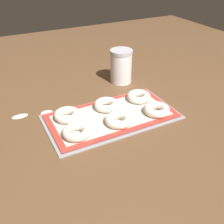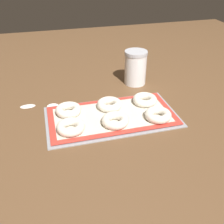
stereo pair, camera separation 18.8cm
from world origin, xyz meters
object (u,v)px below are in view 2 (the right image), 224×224
object	(u,v)px
baking_tray	(112,117)
flour_canister	(135,67)
bagel_front_center	(115,120)
bagel_front_right	(158,115)
bagel_front_left	(71,127)
bagel_back_right	(145,100)
bagel_back_center	(109,104)
bagel_back_left	(68,110)

from	to	relation	value
baking_tray	flour_canister	world-z (taller)	flour_canister
bagel_front_center	bagel_front_right	bearing A→B (deg)	-1.89
baking_tray	bagel_front_right	world-z (taller)	bagel_front_right
bagel_front_right	flour_canister	distance (m)	0.35
bagel_front_left	bagel_front_center	size ratio (longest dim) A/B	1.00
bagel_front_left	bagel_front_right	world-z (taller)	same
baking_tray	bagel_front_right	bearing A→B (deg)	-21.56
bagel_front_center	flour_canister	xyz separation A→B (m)	(0.20, 0.34, 0.06)
bagel_front_center	baking_tray	bearing A→B (deg)	86.54
baking_tray	bagel_back_right	size ratio (longest dim) A/B	5.01
bagel_front_right	bagel_back_center	distance (m)	0.21
bagel_back_left	flour_canister	size ratio (longest dim) A/B	0.63
bagel_front_left	bagel_front_center	xyz separation A→B (m)	(0.17, -0.00, 0.00)
bagel_front_center	bagel_front_right	distance (m)	0.17
baking_tray	bagel_front_right	xyz separation A→B (m)	(0.17, -0.07, 0.02)
bagel_front_right	bagel_back_center	world-z (taller)	same
bagel_front_left	bagel_front_center	world-z (taller)	same
bagel_back_left	bagel_back_right	size ratio (longest dim) A/B	1.00
bagel_front_center	bagel_back_right	size ratio (longest dim) A/B	1.00
bagel_front_left	flour_canister	xyz separation A→B (m)	(0.37, 0.34, 0.06)
bagel_back_right	bagel_front_center	bearing A→B (deg)	-144.16
bagel_front_left	baking_tray	bearing A→B (deg)	19.17
bagel_front_left	bagel_front_right	size ratio (longest dim) A/B	1.00
bagel_front_left	flour_canister	size ratio (longest dim) A/B	0.63
bagel_front_right	flour_canister	world-z (taller)	flour_canister
bagel_back_left	bagel_back_center	bearing A→B (deg)	-0.10
bagel_back_left	bagel_back_right	world-z (taller)	same
bagel_front_center	bagel_back_left	xyz separation A→B (m)	(-0.16, 0.12, 0.00)
baking_tray	bagel_front_left	size ratio (longest dim) A/B	5.01
baking_tray	bagel_front_right	distance (m)	0.18
bagel_front_center	bagel_back_center	bearing A→B (deg)	85.90
bagel_front_right	bagel_back_center	bearing A→B (deg)	142.11
bagel_front_center	bagel_front_left	bearing A→B (deg)	179.61
bagel_front_right	bagel_back_right	xyz separation A→B (m)	(-0.01, 0.13, 0.00)
bagel_back_left	flour_canister	world-z (taller)	flour_canister
bagel_back_left	bagel_back_center	distance (m)	0.17
bagel_front_center	bagel_back_left	size ratio (longest dim) A/B	1.00
bagel_back_right	flour_canister	world-z (taller)	flour_canister
bagel_front_left	bagel_back_center	size ratio (longest dim) A/B	1.00
bagel_back_center	bagel_back_right	world-z (taller)	same
bagel_back_left	bagel_back_center	xyz separation A→B (m)	(0.17, -0.00, 0.00)
baking_tray	bagel_front_center	bearing A→B (deg)	-93.46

